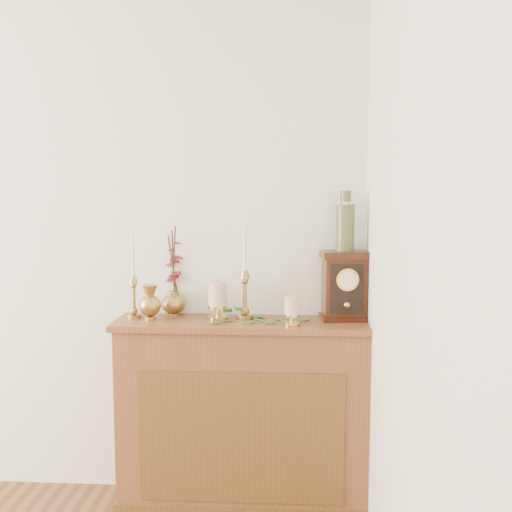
# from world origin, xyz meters

# --- Properties ---
(console_shelf) EXTENTS (1.24, 0.34, 0.93)m
(console_shelf) POSITION_xyz_m (1.40, 2.10, 0.44)
(console_shelf) COLOR brown
(console_shelf) RESTS_ON ground
(candlestick_left) EXTENTS (0.07, 0.07, 0.42)m
(candlestick_left) POSITION_xyz_m (0.86, 2.13, 1.07)
(candlestick_left) COLOR tan
(candlestick_left) RESTS_ON console_shelf
(candlestick_center) EXTENTS (0.08, 0.08, 0.49)m
(candlestick_center) POSITION_xyz_m (1.41, 2.14, 1.09)
(candlestick_center) COLOR tan
(candlestick_center) RESTS_ON console_shelf
(bud_vase) EXTENTS (0.11, 0.11, 0.17)m
(bud_vase) POSITION_xyz_m (0.95, 2.08, 1.02)
(bud_vase) COLOR tan
(bud_vase) RESTS_ON console_shelf
(ginger_jar) EXTENTS (0.19, 0.20, 0.45)m
(ginger_jar) POSITION_xyz_m (1.04, 2.24, 1.13)
(ginger_jar) COLOR tan
(ginger_jar) RESTS_ON console_shelf
(pillar_candle_left) EXTENTS (0.10, 0.10, 0.20)m
(pillar_candle_left) POSITION_xyz_m (1.28, 2.11, 1.03)
(pillar_candle_left) COLOR gold
(pillar_candle_left) RESTS_ON console_shelf
(pillar_candle_right) EXTENTS (0.08, 0.08, 0.15)m
(pillar_candle_right) POSITION_xyz_m (1.64, 2.00, 1.01)
(pillar_candle_right) COLOR gold
(pillar_candle_right) RESTS_ON console_shelf
(ivy_garland) EXTENTS (0.43, 0.20, 0.08)m
(ivy_garland) POSITION_xyz_m (1.48, 2.09, 0.94)
(ivy_garland) COLOR #306426
(ivy_garland) RESTS_ON console_shelf
(mantel_clock) EXTENTS (0.24, 0.18, 0.33)m
(mantel_clock) POSITION_xyz_m (1.89, 2.15, 1.09)
(mantel_clock) COLOR #37180B
(mantel_clock) RESTS_ON console_shelf
(ceramic_vase) EXTENTS (0.09, 0.09, 0.29)m
(ceramic_vase) POSITION_xyz_m (1.89, 2.15, 1.39)
(ceramic_vase) COLOR #193327
(ceramic_vase) RESTS_ON mantel_clock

